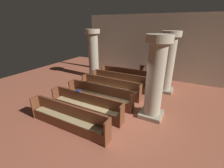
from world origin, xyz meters
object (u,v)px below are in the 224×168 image
at_px(pew_row_0, 126,75).
at_px(pew_row_2, 110,87).
at_px(pew_row_5, 68,117).
at_px(lectern, 142,73).
at_px(hymn_book, 79,91).
at_px(pew_row_1, 119,80).
at_px(kneeler_box_red, 152,87).
at_px(pillar_aisle_side, 168,62).
at_px(pillar_aisle_rear, 155,78).
at_px(pew_row_4, 86,104).
at_px(pew_row_3, 99,94).
at_px(pillar_far_side, 93,53).

xyz_separation_m(pew_row_0, pew_row_2, (0.00, -2.29, 0.00)).
bearing_deg(pew_row_5, lectern, 83.60).
relative_size(pew_row_0, hymn_book, 19.12).
height_order(pew_row_1, kneeler_box_red, pew_row_1).
distance_m(pew_row_5, hymn_book, 1.50).
bearing_deg(pillar_aisle_side, pillar_aisle_rear, -90.00).
bearing_deg(pillar_aisle_rear, hymn_book, -161.99).
bearing_deg(hymn_book, pew_row_1, 81.09).
relative_size(pew_row_4, pillar_aisle_rear, 1.04).
xyz_separation_m(pew_row_0, pillar_aisle_side, (2.68, -0.27, 1.33)).
bearing_deg(pew_row_3, pillar_aisle_rear, 1.65).
bearing_deg(pew_row_0, pillar_aisle_side, -5.80).
distance_m(pew_row_3, lectern, 4.70).
relative_size(pew_row_2, lectern, 3.37).
xyz_separation_m(pew_row_1, pillar_aisle_side, (2.68, 0.87, 1.33)).
bearing_deg(pew_row_1, pillar_far_side, 157.35).
bearing_deg(pew_row_2, kneeler_box_red, 44.16).
distance_m(pew_row_2, kneeler_box_red, 2.76).
bearing_deg(pew_row_4, pew_row_1, 90.00).
bearing_deg(pillar_aisle_rear, pew_row_0, 128.65).
relative_size(pew_row_3, lectern, 3.37).
relative_size(pew_row_5, lectern, 3.37).
distance_m(pew_row_5, lectern, 6.97).
bearing_deg(pillar_far_side, pillar_aisle_rear, -31.91).
relative_size(pillar_aisle_side, hymn_book, 18.39).
height_order(pillar_aisle_side, pillar_far_side, same).
relative_size(pew_row_3, hymn_book, 19.12).
distance_m(pillar_far_side, lectern, 3.88).
bearing_deg(hymn_book, pew_row_5, -69.02).
bearing_deg(pew_row_4, pillar_aisle_side, 58.06).
relative_size(pew_row_2, pew_row_5, 1.00).
xyz_separation_m(pew_row_5, pillar_aisle_side, (2.68, 5.44, 1.33)).
bearing_deg(pew_row_2, pillar_aisle_rear, -21.69).
distance_m(pew_row_1, pillar_aisle_rear, 3.72).
bearing_deg(pillar_aisle_side, hymn_book, -127.76).
bearing_deg(pew_row_0, pew_row_5, -90.00).
distance_m(pew_row_0, kneeler_box_red, 2.03).
xyz_separation_m(pillar_aisle_rear, hymn_book, (-3.19, -1.04, -0.85)).
bearing_deg(pew_row_0, pew_row_2, -90.00).
xyz_separation_m(hymn_book, kneeler_box_red, (2.47, 4.01, -0.84)).
bearing_deg(lectern, pillar_aisle_side, -37.87).
distance_m(pew_row_2, pew_row_3, 1.14).
relative_size(pew_row_0, pillar_aisle_rear, 1.04).
bearing_deg(hymn_book, pillar_far_side, 116.04).
bearing_deg(hymn_book, pillar_aisle_side, 52.24).
height_order(pew_row_4, kneeler_box_red, pew_row_4).
bearing_deg(kneeler_box_red, pew_row_5, -110.18).
relative_size(pillar_aisle_side, pillar_aisle_rear, 1.00).
bearing_deg(pillar_aisle_rear, pew_row_3, -178.35).
relative_size(pillar_aisle_side, kneeler_box_red, 9.58).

